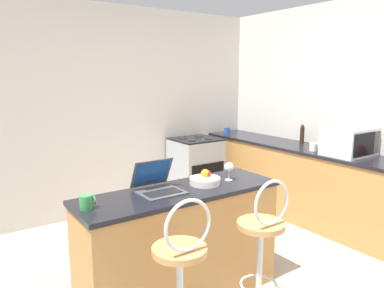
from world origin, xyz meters
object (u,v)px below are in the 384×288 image
mug_green (86,202)px  wine_glass_tall (229,167)px  bar_stool_near (181,282)px  mug_white (313,147)px  microwave (349,141)px  bar_stool_far (262,252)px  stove_range (196,170)px  laptop (157,184)px  pepper_mill (302,134)px  fruit_bowl (205,180)px  mug_blue (227,130)px

mug_green → wine_glass_tall: size_ratio=0.66×
bar_stool_near → mug_white: bar_stool_near is taller
microwave → bar_stool_far: bearing=-163.6°
bar_stool_far → mug_white: bearing=27.9°
bar_stool_far → stove_range: (1.09, 2.35, -0.06)m
laptop → pepper_mill: 2.59m
laptop → stove_range: (1.59, 1.75, -0.51)m
wine_glass_tall → bar_stool_near: bearing=-147.1°
wine_glass_tall → pepper_mill: pepper_mill is taller
bar_stool_near → microwave: bearing=12.1°
microwave → wine_glass_tall: bearing=-179.6°
bar_stool_near → microwave: size_ratio=2.05×
laptop → wine_glass_tall: bearing=-6.9°
bar_stool_far → pepper_mill: bearing=33.1°
laptop → microwave: microwave is taller
mug_green → fruit_bowl: size_ratio=0.41×
microwave → fruit_bowl: (-1.93, 0.01, -0.11)m
mug_blue → laptop: bearing=-140.2°
microwave → stove_range: bearing=112.4°
bar_stool_near → fruit_bowl: 0.91m
stove_range → wine_glass_tall: bearing=-117.7°
wine_glass_tall → stove_range: bearing=62.3°
bar_stool_near → laptop: bearing=73.3°
stove_range → laptop: bearing=-132.3°
mug_white → bar_stool_far: bearing=-152.1°
microwave → pepper_mill: (0.16, 0.76, -0.04)m
bar_stool_far → mug_green: size_ratio=10.56×
mug_white → pepper_mill: pepper_mill is taller
mug_blue → mug_white: (-0.03, -1.57, -0.00)m
wine_glass_tall → mug_blue: bearing=50.4°
wine_glass_tall → mug_white: (1.58, 0.38, -0.06)m
mug_blue → mug_white: 1.57m
wine_glass_tall → fruit_bowl: size_ratio=0.62×
wine_glass_tall → mug_white: bearing=13.4°
pepper_mill → mug_green: bearing=-165.9°
pepper_mill → fruit_bowl: size_ratio=0.98×
microwave → wine_glass_tall: (-1.71, -0.01, -0.04)m
microwave → mug_white: bearing=108.9°
bar_stool_near → stove_range: bar_stool_near is taller
bar_stool_far → microwave: size_ratio=2.05×
laptop → stove_range: size_ratio=0.36×
stove_range → fruit_bowl: size_ratio=3.69×
microwave → laptop: bearing=178.4°
stove_range → mug_blue: mug_blue is taller
bar_stool_far → wine_glass_tall: 0.74m
mug_blue → fruit_bowl: (-1.84, -1.92, -0.01)m
stove_range → mug_green: size_ratio=8.98×
bar_stool_far → mug_white: size_ratio=10.21×
mug_green → mug_blue: (2.81, 1.94, -0.00)m
microwave → mug_green: (-2.91, -0.01, -0.10)m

